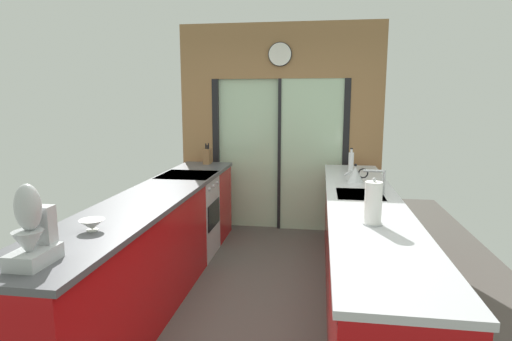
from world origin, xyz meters
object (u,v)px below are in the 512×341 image
oven_range (189,215)px  paper_towel_roll (373,204)px  soap_bottle (351,161)px  kettle (355,174)px  mixing_bowl (92,225)px  stand_mixer (32,234)px  knife_block (207,156)px

oven_range → paper_towel_roll: bearing=-42.1°
soap_bottle → paper_towel_roll: 2.13m
oven_range → kettle: 1.88m
mixing_bowl → soap_bottle: soap_bottle is taller
stand_mixer → soap_bottle: bearing=60.1°
knife_block → stand_mixer: (-0.00, -3.37, 0.06)m
oven_range → knife_block: 0.96m
knife_block → kettle: (1.78, -0.91, -0.02)m
mixing_bowl → soap_bottle: 3.10m
stand_mixer → oven_range: bearing=90.4°
oven_range → kettle: (1.80, -0.13, 0.54)m
stand_mixer → kettle: size_ratio=1.73×
soap_bottle → paper_towel_roll: size_ratio=0.84×
soap_bottle → knife_block: bearing=171.2°
oven_range → soap_bottle: bearing=15.7°
kettle → paper_towel_roll: bearing=-90.1°
mixing_bowl → kettle: 2.61m
knife_block → soap_bottle: size_ratio=1.00×
paper_towel_roll → soap_bottle: bearing=90.0°
paper_towel_roll → stand_mixer: bearing=-151.6°
mixing_bowl → knife_block: 2.81m
mixing_bowl → soap_bottle: (1.78, 2.53, 0.08)m
knife_block → mixing_bowl: bearing=-90.0°
oven_range → soap_bottle: 1.96m
stand_mixer → paper_towel_roll: stand_mixer is taller
oven_range → mixing_bowl: size_ratio=5.72×
mixing_bowl → soap_bottle: size_ratio=0.60×
kettle → soap_bottle: (-0.00, 0.63, 0.04)m
stand_mixer → paper_towel_roll: size_ratio=1.31×
oven_range → mixing_bowl: mixing_bowl is taller
stand_mixer → kettle: bearing=54.1°
knife_block → stand_mixer: bearing=-90.0°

